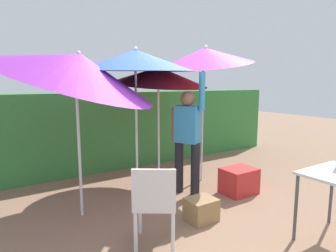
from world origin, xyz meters
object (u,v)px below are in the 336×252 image
object	(u,v)px
cooler_box	(239,181)
crate_cardboard	(201,209)
umbrella_rainbow	(136,61)
umbrella_navy	(159,76)
umbrella_orange	(205,57)
umbrella_yellow	(77,68)
person_vendor	(187,135)
chair_plastic	(155,201)

from	to	relation	value
cooler_box	crate_cardboard	size ratio (longest dim) A/B	1.43
umbrella_rainbow	umbrella_navy	world-z (taller)	umbrella_rainbow
umbrella_navy	crate_cardboard	xyz separation A→B (m)	(-0.37, -1.63, -1.70)
umbrella_orange	umbrella_yellow	world-z (taller)	umbrella_yellow
person_vendor	cooler_box	bearing A→B (deg)	-32.30
umbrella_orange	crate_cardboard	distance (m)	2.52
person_vendor	crate_cardboard	distance (m)	1.20
cooler_box	crate_cardboard	bearing A→B (deg)	-160.28
umbrella_rainbow	umbrella_orange	xyz separation A→B (m)	(1.27, -0.03, 0.11)
umbrella_rainbow	cooler_box	bearing A→B (deg)	-30.42
umbrella_rainbow	crate_cardboard	bearing A→B (deg)	-75.99
umbrella_rainbow	cooler_box	distance (m)	2.43
umbrella_rainbow	umbrella_yellow	xyz separation A→B (m)	(-0.90, -0.19, -0.14)
umbrella_yellow	crate_cardboard	size ratio (longest dim) A/B	7.00
umbrella_rainbow	cooler_box	xyz separation A→B (m)	(1.37, -0.80, -1.84)
crate_cardboard	person_vendor	bearing A→B (deg)	65.14
chair_plastic	crate_cardboard	bearing A→B (deg)	14.09
umbrella_navy	umbrella_rainbow	bearing A→B (deg)	-146.02
umbrella_navy	umbrella_orange	bearing A→B (deg)	-38.00
person_vendor	umbrella_rainbow	bearing A→B (deg)	151.59
umbrella_navy	crate_cardboard	distance (m)	2.39
umbrella_orange	umbrella_yellow	distance (m)	2.19
person_vendor	chair_plastic	bearing A→B (deg)	-138.92
chair_plastic	cooler_box	size ratio (longest dim) A/B	1.72
umbrella_rainbow	umbrella_navy	xyz separation A→B (m)	(0.66, 0.45, -0.20)
umbrella_orange	umbrella_navy	bearing A→B (deg)	142.00
umbrella_rainbow	umbrella_yellow	world-z (taller)	umbrella_yellow
umbrella_yellow	umbrella_navy	distance (m)	1.69
umbrella_rainbow	umbrella_navy	size ratio (longest dim) A/B	1.08
chair_plastic	cooler_box	bearing A→B (deg)	17.37
cooler_box	chair_plastic	bearing A→B (deg)	-162.63
umbrella_rainbow	cooler_box	world-z (taller)	umbrella_rainbow
umbrella_orange	cooler_box	xyz separation A→B (m)	(0.10, -0.77, -1.96)
chair_plastic	umbrella_yellow	bearing A→B (deg)	108.71
umbrella_orange	umbrella_navy	xyz separation A→B (m)	(-0.61, 0.48, -0.32)
umbrella_navy	crate_cardboard	world-z (taller)	umbrella_navy
chair_plastic	crate_cardboard	xyz separation A→B (m)	(0.79, 0.20, -0.37)
umbrella_rainbow	person_vendor	world-z (taller)	umbrella_rainbow
chair_plastic	cooler_box	distance (m)	1.97
umbrella_yellow	cooler_box	size ratio (longest dim) A/B	4.88
person_vendor	chair_plastic	world-z (taller)	person_vendor
umbrella_rainbow	crate_cardboard	world-z (taller)	umbrella_rainbow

